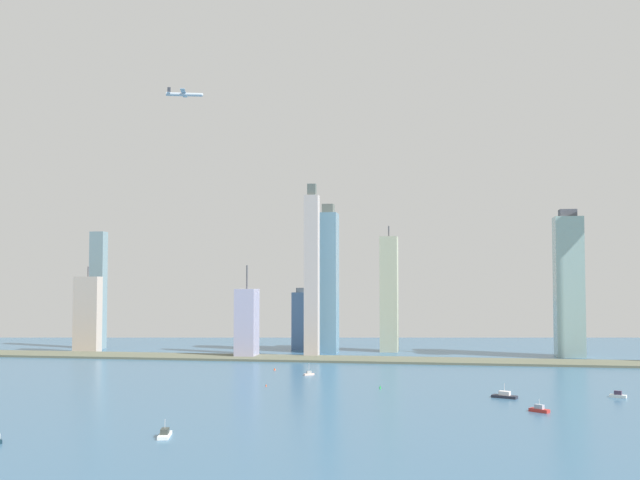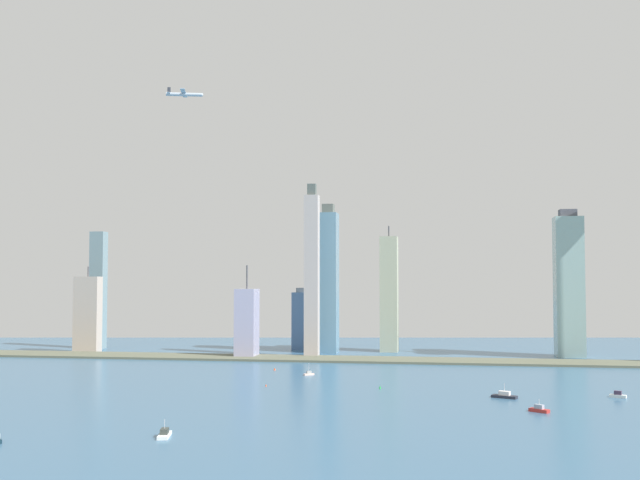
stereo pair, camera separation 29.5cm
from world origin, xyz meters
name	(u,v)px [view 1 (the left image)]	position (x,y,z in m)	size (l,w,h in m)	color
waterfront_pier	(344,359)	(0.00, 460.13, 1.03)	(982.26, 50.17, 2.05)	#5D614E
skyscraper_0	(247,323)	(-98.11, 470.53, 33.94)	(19.87, 24.62, 91.27)	#B0ACCD
skyscraper_2	(389,294)	(37.37, 555.31, 61.56)	(18.59, 26.41, 134.83)	#AAAF92
skyscraper_4	(88,314)	(-276.55, 491.50, 40.09)	(26.81, 13.82, 90.65)	#B8A89C
skyscraper_6	(312,274)	(-35.05, 484.41, 82.93)	(14.01, 12.93, 173.01)	#BBB0AC
skyscraper_7	(569,285)	(219.32, 528.12, 71.42)	(27.42, 25.52, 147.54)	#93B4AF
skyscraper_8	(303,320)	(-59.17, 567.67, 32.31)	(21.64, 22.22, 67.77)	#567AA9
skyscraper_9	(98,290)	(-287.24, 537.88, 65.29)	(16.12, 13.22, 130.58)	gray
skyscraper_10	(328,281)	(-25.24, 531.47, 75.48)	(19.70, 25.54, 156.84)	#618EA7
boat_0	(618,395)	(206.07, 262.65, 1.60)	(11.09, 7.58, 4.46)	white
boat_1	(309,374)	(-13.68, 344.64, 1.25)	(8.39, 7.40, 9.84)	beige
boat_2	(165,434)	(-43.13, 98.49, 1.48)	(8.47, 16.71, 8.72)	white
boat_3	(539,409)	(148.11, 199.17, 1.59)	(11.94, 10.32, 7.63)	#BA2F2A
boat_6	(505,396)	(132.46, 249.51, 1.60)	(17.30, 11.84, 9.62)	#262732
channel_buoy_0	(275,369)	(-48.30, 373.19, 1.02)	(1.95, 1.95, 2.04)	#E54C19
channel_buoy_1	(380,387)	(48.92, 278.90, 1.21)	(1.42, 1.42, 2.43)	green
channel_buoy_2	(266,385)	(-33.67, 277.86, 0.83)	(1.16, 1.16, 1.65)	#E54C19
airplane	(185,94)	(-149.24, 426.38, 254.75)	(34.66, 34.36, 8.43)	#ACBBCA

